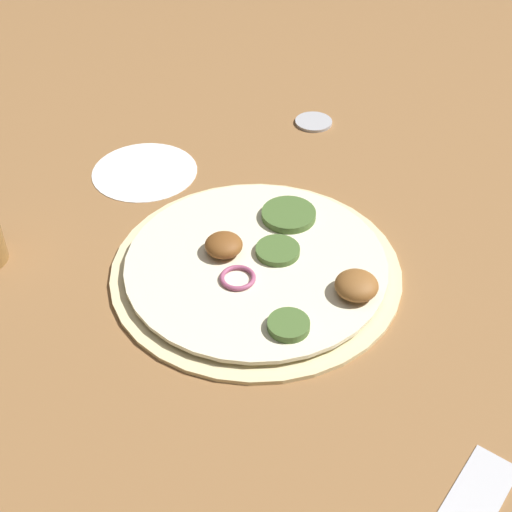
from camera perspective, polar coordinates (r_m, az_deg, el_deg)
name	(u,v)px	position (r m, az deg, el deg)	size (l,w,h in m)	color
ground_plane	(256,271)	(0.65, 0.00, -1.23)	(3.00, 3.00, 0.00)	olive
pizza	(259,266)	(0.64, 0.26, -0.78)	(0.26, 0.26, 0.03)	beige
loose_cap	(314,121)	(0.86, 4.64, 10.74)	(0.04, 0.04, 0.01)	#B2B2B7
flour_patch	(145,171)	(0.78, -8.90, 6.72)	(0.11, 0.11, 0.00)	white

